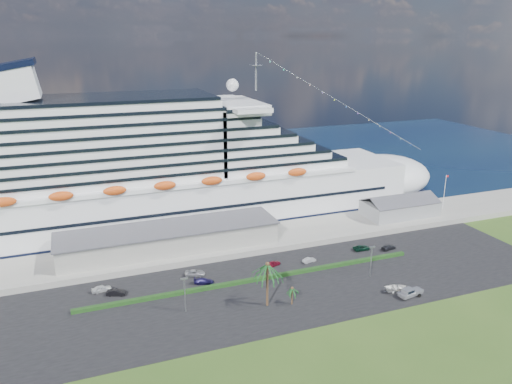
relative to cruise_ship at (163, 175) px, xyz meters
name	(u,v)px	position (x,y,z in m)	size (l,w,h in m)	color
ground	(314,306)	(21.53, -64.00, -16.69)	(420.00, 420.00, 0.00)	#30501A
asphalt_lot	(294,284)	(21.53, -53.00, -16.63)	(140.00, 38.00, 0.12)	black
wharf	(253,239)	(21.53, -24.00, -15.79)	(240.00, 20.00, 1.80)	gray
water	(185,170)	(21.53, 66.00, -16.68)	(420.00, 160.00, 0.02)	black
cruise_ship	(163,175)	(0.00, 0.00, 0.00)	(191.00, 38.00, 54.00)	silver
terminal_building	(169,238)	(-3.47, -24.00, -11.68)	(61.00, 15.00, 6.30)	gray
port_shed	(400,208)	(73.53, -24.00, -12.30)	(24.00, 12.31, 7.37)	gray
flagpole	(445,191)	(91.57, -24.00, -8.43)	(1.08, 0.16, 12.00)	silver
hedge	(257,279)	(13.53, -48.00, -16.12)	(88.00, 1.10, 0.90)	black
lamp_post_left	(185,290)	(-6.47, -56.00, -11.35)	(1.60, 0.35, 8.27)	gray
lamp_post_right	(371,258)	(41.53, -56.00, -11.35)	(1.60, 0.35, 8.27)	gray
palm_tall	(267,269)	(11.53, -60.00, -7.49)	(8.82, 8.82, 11.13)	#47301E
palm_short	(292,290)	(17.03, -61.50, -13.03)	(3.53, 3.53, 4.56)	#47301E
parked_car_0	(102,289)	(-23.30, -39.93, -15.79)	(1.85, 4.59, 1.56)	silver
parked_car_1	(116,292)	(-20.17, -43.03, -15.82)	(1.60, 4.59, 1.51)	black
parked_car_2	(195,273)	(-0.22, -39.60, -15.87)	(2.35, 5.09, 1.42)	#9C9DA4
parked_car_3	(204,281)	(0.73, -44.76, -15.87)	(1.97, 4.86, 1.41)	#181345
parked_car_4	(273,264)	(20.72, -41.70, -15.86)	(1.68, 4.17, 1.42)	maroon
parked_car_5	(309,260)	(30.73, -42.98, -15.94)	(1.34, 3.83, 1.26)	#A9ABB1
parked_car_6	(362,248)	(48.41, -41.08, -15.89)	(2.29, 4.96, 1.38)	black
parked_car_7	(389,247)	(55.87, -43.49, -15.90)	(1.90, 4.67, 1.36)	black
pickup_truck	(410,292)	(44.51, -68.25, -15.40)	(6.39, 3.20, 2.15)	black
boat_trailer	(396,288)	(42.76, -65.20, -15.41)	(6.30, 4.55, 1.75)	gray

